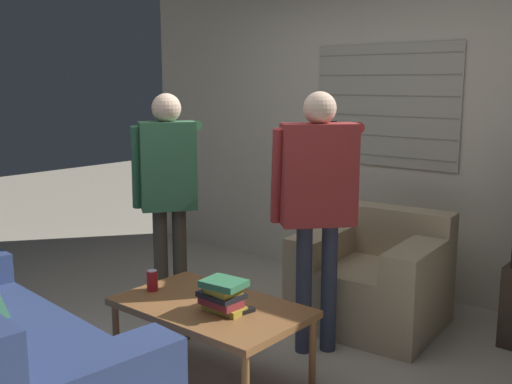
# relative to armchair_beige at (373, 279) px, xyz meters

# --- Properties ---
(ground_plane) EXTENTS (16.00, 16.00, 0.00)m
(ground_plane) POSITION_rel_armchair_beige_xyz_m (-0.44, -1.22, -0.33)
(ground_plane) COLOR #B2A893
(wall_back) EXTENTS (5.20, 0.08, 2.55)m
(wall_back) POSITION_rel_armchair_beige_xyz_m (-0.44, 0.81, 0.95)
(wall_back) COLOR beige
(wall_back) RESTS_ON ground_plane
(armchair_beige) EXTENTS (1.00, 0.90, 0.80)m
(armchair_beige) POSITION_rel_armchair_beige_xyz_m (0.00, 0.00, 0.00)
(armchair_beige) COLOR tan
(armchair_beige) RESTS_ON ground_plane
(coffee_table) EXTENTS (1.09, 0.65, 0.45)m
(coffee_table) POSITION_rel_armchair_beige_xyz_m (-0.31, -1.32, 0.08)
(coffee_table) COLOR brown
(coffee_table) RESTS_ON ground_plane
(person_left_standing) EXTENTS (0.57, 0.76, 1.62)m
(person_left_standing) POSITION_rel_armchair_beige_xyz_m (-1.16, -0.85, 0.69)
(person_left_standing) COLOR #4C4233
(person_left_standing) RESTS_ON ground_plane
(person_right_standing) EXTENTS (0.52, 0.84, 1.64)m
(person_right_standing) POSITION_rel_armchair_beige_xyz_m (-0.07, -0.62, 0.71)
(person_right_standing) COLOR #33384C
(person_right_standing) RESTS_ON ground_plane
(book_stack) EXTENTS (0.27, 0.20, 0.19)m
(book_stack) POSITION_rel_armchair_beige_xyz_m (-0.18, -1.36, 0.22)
(book_stack) COLOR gold
(book_stack) RESTS_ON coffee_table
(soda_can) EXTENTS (0.07, 0.07, 0.13)m
(soda_can) POSITION_rel_armchair_beige_xyz_m (-0.74, -1.38, 0.19)
(soda_can) COLOR red
(soda_can) RESTS_ON coffee_table
(spare_remote) EXTENTS (0.07, 0.14, 0.02)m
(spare_remote) POSITION_rel_armchair_beige_xyz_m (-0.07, -1.30, 0.14)
(spare_remote) COLOR black
(spare_remote) RESTS_ON coffee_table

